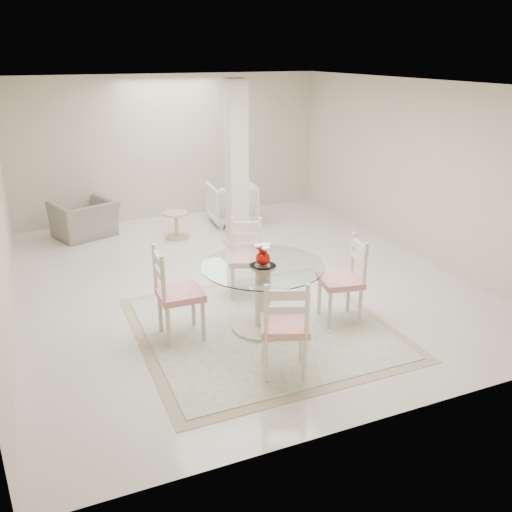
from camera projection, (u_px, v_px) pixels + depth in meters
name	position (u px, v px, depth m)	size (l,w,h in m)	color
ground	(238.00, 278.00, 7.85)	(7.00, 7.00, 0.00)	silver
room_shell	(236.00, 150.00, 7.19)	(6.02, 7.02, 2.71)	beige
column	(237.00, 166.00, 8.67)	(0.30, 0.30, 2.70)	beige
area_rug	(263.00, 328.00, 6.43)	(2.88, 2.88, 0.02)	tan
dining_table	(263.00, 297.00, 6.28)	(1.41, 1.41, 0.81)	beige
red_vase	(263.00, 254.00, 6.10)	(0.20, 0.18, 0.26)	#AD0C05
dining_chair_east	(347.00, 274.00, 6.42)	(0.54, 0.54, 1.16)	beige
dining_chair_north	(246.00, 252.00, 7.15)	(0.59, 0.59, 1.13)	beige
dining_chair_west	(173.00, 287.00, 5.98)	(0.49, 0.49, 1.21)	beige
dining_chair_south	(285.00, 321.00, 5.27)	(0.61, 0.61, 1.18)	beige
recliner_taupe	(85.00, 219.00, 9.50)	(0.99, 0.87, 0.65)	gray
armchair_white	(232.00, 203.00, 10.25)	(0.82, 0.85, 0.77)	white
side_table	(177.00, 226.00, 9.48)	(0.44, 0.44, 0.46)	tan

